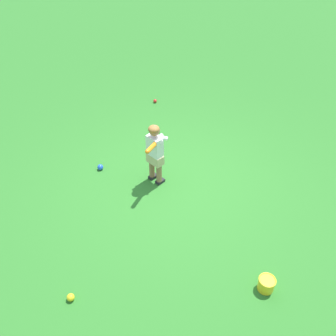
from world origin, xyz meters
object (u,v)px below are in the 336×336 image
object	(u,v)px
play_ball_near_batter	(155,101)
child_batter	(155,149)
play_ball_center_lawn	(71,297)
play_ball_behind_batter	(100,167)
toy_bucket	(266,284)

from	to	relation	value
play_ball_near_batter	child_batter	bearing A→B (deg)	48.86
play_ball_center_lawn	play_ball_behind_batter	distance (m)	2.47
play_ball_near_batter	play_ball_center_lawn	size ratio (longest dim) A/B	0.82
play_ball_near_batter	play_ball_center_lawn	bearing A→B (deg)	36.62
play_ball_near_batter	play_ball_center_lawn	xyz separation A→B (m)	(3.92, 2.91, 0.01)
play_ball_near_batter	play_ball_behind_batter	distance (m)	2.49
play_ball_near_batter	toy_bucket	world-z (taller)	toy_bucket
play_ball_near_batter	play_ball_behind_batter	bearing A→B (deg)	26.40
child_batter	play_ball_near_batter	distance (m)	2.70
play_ball_behind_batter	toy_bucket	world-z (taller)	toy_bucket
child_batter	play_ball_behind_batter	size ratio (longest dim) A/B	10.87
child_batter	toy_bucket	bearing A→B (deg)	81.82
play_ball_behind_batter	toy_bucket	distance (m)	3.31
child_batter	toy_bucket	distance (m)	2.52
toy_bucket	child_batter	bearing A→B (deg)	-98.18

